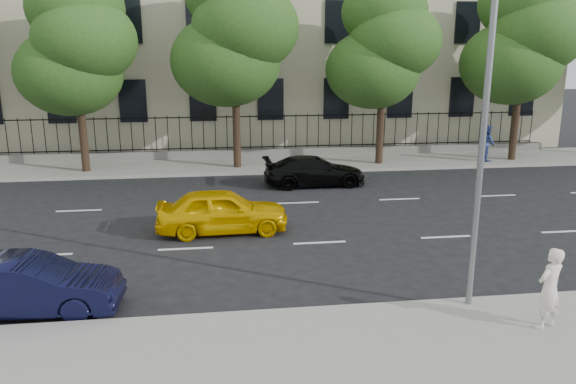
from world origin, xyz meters
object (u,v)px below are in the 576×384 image
street_light (476,76)px  black_sedan (314,171)px  navy_sedan (29,286)px  yellow_taxi (222,211)px  woman_near (550,288)px

street_light → black_sedan: 12.37m
navy_sedan → black_sedan: size_ratio=0.91×
yellow_taxi → woman_near: woman_near is taller
yellow_taxi → woman_near: size_ratio=2.40×
woman_near → black_sedan: bearing=-102.8°
navy_sedan → black_sedan: 13.69m
black_sedan → woman_near: size_ratio=2.49×
navy_sedan → woman_near: bearing=-99.8°
navy_sedan → woman_near: woman_near is taller
navy_sedan → yellow_taxi: bearing=-37.6°
street_light → yellow_taxi: street_light is taller
woman_near → street_light: bearing=-82.5°
yellow_taxi → black_sedan: size_ratio=0.96×
street_light → woman_near: size_ratio=4.65×
navy_sedan → street_light: bearing=-90.8°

